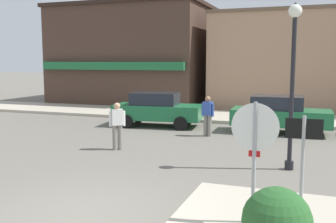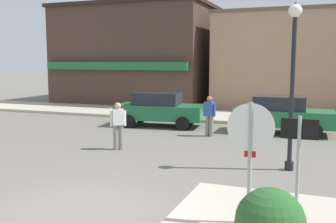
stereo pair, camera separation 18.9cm
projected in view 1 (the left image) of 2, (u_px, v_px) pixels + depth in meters
ground_plane at (83, 214)px, 7.75m from camera, size 160.00×160.00×0.00m
kerb_far at (227, 117)px, 20.75m from camera, size 80.00×4.00×0.15m
stop_sign at (254, 147)px, 6.81m from camera, size 0.82×0.07×2.30m
one_way_sign at (302, 161)px, 6.56m from camera, size 0.60×0.06×2.10m
lamp_post at (293, 62)px, 10.54m from camera, size 0.36×0.36×4.54m
parked_car_nearest at (157, 109)px, 18.09m from camera, size 4.16×2.20×1.56m
parked_car_second at (280, 114)px, 16.35m from camera, size 4.04×1.95×1.56m
pedestrian_crossing_near at (117, 125)px, 13.25m from camera, size 0.50×0.39×1.61m
pedestrian_crossing_far at (208, 115)px, 15.68m from camera, size 0.55×0.30×1.61m
building_corner_shop at (139, 55)px, 28.94m from camera, size 10.75×9.21×6.83m
building_storefront_left_near at (284, 61)px, 25.51m from camera, size 8.72×7.33×6.01m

